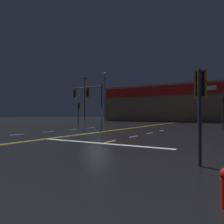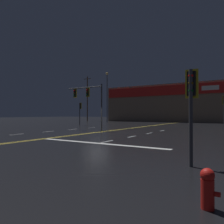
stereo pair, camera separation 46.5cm
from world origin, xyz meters
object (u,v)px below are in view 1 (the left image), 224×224
at_px(traffic_signal_corner_northeast, 223,105).
at_px(streetlight_far_right, 105,91).
at_px(traffic_signal_corner_northwest, 79,109).
at_px(traffic_signal_corner_southeast, 200,95).
at_px(traffic_signal_median, 87,96).

height_order(traffic_signal_corner_northeast, streetlight_far_right, streetlight_far_right).
relative_size(traffic_signal_corner_northwest, streetlight_far_right, 0.33).
bearing_deg(traffic_signal_corner_northeast, traffic_signal_corner_southeast, -88.44).
xyz_separation_m(traffic_signal_corner_southeast, streetlight_far_right, (-24.09, 31.82, 4.37)).
bearing_deg(traffic_signal_corner_northwest, traffic_signal_corner_northeast, 0.32).
bearing_deg(traffic_signal_median, traffic_signal_corner_northwest, 133.62).
xyz_separation_m(traffic_signal_corner_northeast, traffic_signal_corner_southeast, (0.53, -19.51, -0.40)).
distance_m(traffic_signal_corner_northeast, traffic_signal_corner_southeast, 19.52).
distance_m(traffic_signal_median, traffic_signal_corner_southeast, 17.11).
height_order(traffic_signal_corner_southeast, traffic_signal_corner_northwest, traffic_signal_corner_northwest).
height_order(traffic_signal_median, traffic_signal_corner_northwest, traffic_signal_median).
relative_size(traffic_signal_corner_northeast, streetlight_far_right, 0.35).
bearing_deg(traffic_signal_corner_northeast, traffic_signal_corner_northwest, -179.68).
height_order(traffic_signal_corner_northeast, traffic_signal_corner_southeast, traffic_signal_corner_northeast).
relative_size(traffic_signal_median, traffic_signal_corner_northwest, 1.36).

